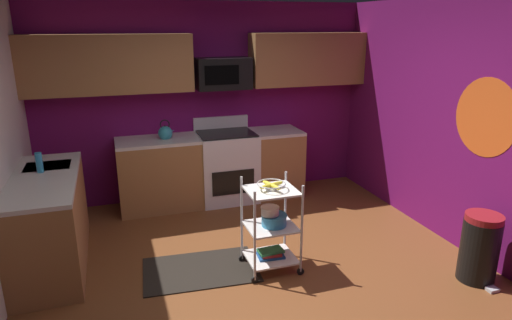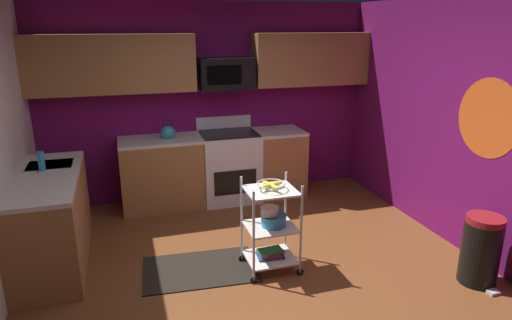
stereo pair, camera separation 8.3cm
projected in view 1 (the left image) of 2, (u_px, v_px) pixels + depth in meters
The scene contains 17 objects.
floor at pixel (265, 283), 4.20m from camera, with size 4.40×4.80×0.04m, color brown.
wall_back at pixel (206, 102), 6.02m from camera, with size 4.52×0.06×2.60m, color #6B1156.
wall_right at pixel (474, 129), 4.48m from camera, with size 0.06×4.80×2.60m, color #6B1156.
wall_flower_decal at pixel (486, 118), 4.30m from camera, with size 0.77×0.77×0.00m, color #E5591E.
counter_run at pixel (158, 186), 5.32m from camera, with size 3.42×2.24×0.92m.
oven_range at pixel (227, 166), 6.02m from camera, with size 0.76×0.65×1.10m.
upper_cabinets at pixel (204, 62), 5.67m from camera, with size 4.40×0.33×0.70m.
microwave at pixel (223, 73), 5.76m from camera, with size 0.70×0.39×0.40m.
rolling_cart at pixel (271, 226), 4.28m from camera, with size 0.53×0.44×0.91m.
fruit_bowl at pixel (271, 185), 4.16m from camera, with size 0.27×0.27×0.07m.
mixing_bowl_large at pixel (274, 220), 4.27m from camera, with size 0.25×0.25×0.11m.
mixing_bowl_small at pixel (270, 210), 4.23m from camera, with size 0.18×0.18×0.08m.
book_stack at pixel (271, 253), 4.37m from camera, with size 0.27×0.20×0.07m.
kettle at pixel (165, 133), 5.63m from camera, with size 0.21×0.18×0.26m.
dish_soap_bottle at pixel (39, 163), 4.34m from camera, with size 0.06×0.06×0.20m, color #2D8CBF.
trash_can at pixel (480, 248), 4.13m from camera, with size 0.34×0.42×0.66m.
floor_rug at pixel (201, 270), 4.37m from camera, with size 1.10×0.70×0.01m, color black.
Camera 1 is at (-1.23, -3.46, 2.32)m, focal length 31.28 mm.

